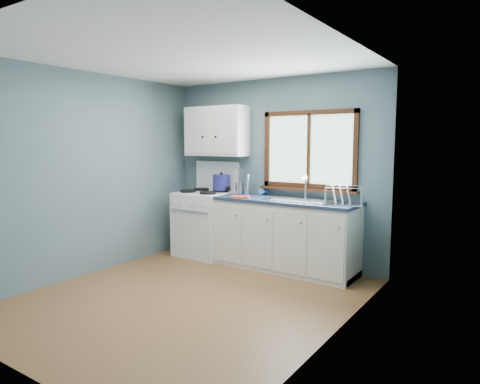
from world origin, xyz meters
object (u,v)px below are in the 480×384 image
Objects in this scene: base_cabinets at (285,238)px; thermos at (247,184)px; sink at (298,205)px; utensil_crock at (240,188)px; stockpot at (221,182)px; skillet at (222,188)px; dish_rack at (342,199)px; gas_range at (205,222)px.

base_cabinets is 0.94m from thermos.
sink is 1.01m from utensil_crock.
stockpot is 0.46m from thermos.
sink reaches higher than thermos.
base_cabinets is 4.59× the size of skillet.
sink is 2.94× the size of thermos.
sink reaches higher than base_cabinets.
utensil_crock is 1.58m from dish_rack.
dish_rack is at bearing -6.16° from thermos.
skillet is (0.18, 0.16, 0.49)m from gas_range.
utensil_crock is 1.40× the size of thermos.
skillet is at bearing 173.78° from sink.
base_cabinets is at bearing -10.30° from utensil_crock.
utensil_crock is at bearing 18.45° from gas_range.
skillet is 0.32m from utensil_crock.
base_cabinets is 1.27m from skillet.
base_cabinets is 1.01m from utensil_crock.
sink is 2.08× the size of skillet.
dish_rack is at bearing -6.44° from utensil_crock.
sink is at bearing -6.07° from stockpot.
utensil_crock is (0.50, 0.17, 0.51)m from gas_range.
gas_range is 0.86m from thermos.
gas_range is at bearing -138.76° from stockpot.
stockpot reaches higher than base_cabinets.
stockpot is 0.32m from utensil_crock.
thermos is at bearing 21.43° from skillet.
utensil_crock is at bearing 153.76° from dish_rack.
utensil_crock is (0.32, 0.01, 0.02)m from skillet.
sink is (0.18, -0.00, 0.45)m from base_cabinets.
skillet is 0.09m from stockpot.
sink is 2.11× the size of utensil_crock.
dish_rack is at bearing -0.32° from gas_range.
dish_rack is (0.76, -0.03, 0.57)m from base_cabinets.
stockpot is (-1.31, 0.14, 0.21)m from sink.
utensil_crock reaches higher than base_cabinets.
base_cabinets is at bearing 16.47° from skillet.
base_cabinets is at bearing -10.49° from thermos.
stockpot is at bearing -93.31° from skillet.
skillet is 1.23× the size of stockpot.
utensil_crock reaches higher than dish_rack.
stockpot is (-1.13, 0.14, 0.66)m from base_cabinets.
dish_rack is (2.07, -0.01, 0.49)m from gas_range.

